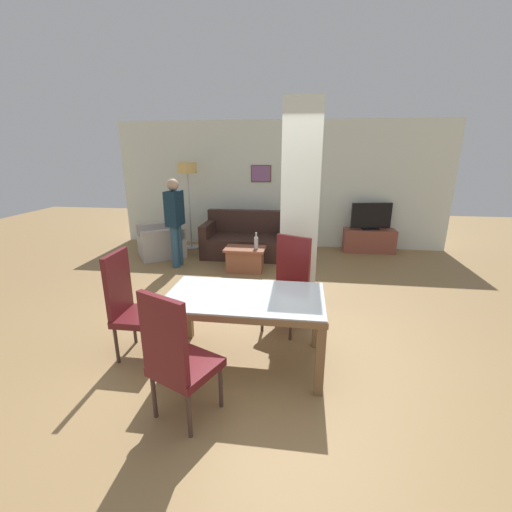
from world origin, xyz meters
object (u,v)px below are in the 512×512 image
(dining_chair_far_right, at_px, (288,282))
(armchair, at_px, (163,242))
(tv_screen, at_px, (371,217))
(dining_table, at_px, (245,310))
(dining_chair_head_left, at_px, (130,303))
(dining_chair_near_left, at_px, (177,356))
(tv_stand, at_px, (369,240))
(floor_lamp, at_px, (188,176))
(coffee_table, at_px, (245,259))
(sofa, at_px, (248,241))
(bottle, at_px, (256,242))
(standing_person, at_px, (175,217))

(dining_chair_far_right, relative_size, armchair, 0.93)
(dining_chair_far_right, relative_size, tv_screen, 1.33)
(dining_chair_far_right, bearing_deg, dining_table, 90.00)
(dining_chair_head_left, bearing_deg, armchair, -162.37)
(dining_chair_near_left, bearing_deg, armchair, 138.47)
(tv_stand, distance_m, floor_lamp, 4.09)
(tv_screen, bearing_deg, dining_chair_far_right, 55.05)
(dining_chair_far_right, xyz_separation_m, tv_screen, (1.57, 3.50, 0.17))
(coffee_table, relative_size, tv_stand, 0.67)
(sofa, bearing_deg, tv_stand, -166.08)
(dining_table, xyz_separation_m, dining_chair_head_left, (-1.19, 0.00, -0.00))
(armchair, relative_size, tv_stand, 1.13)
(dining_chair_far_right, bearing_deg, bottle, -45.93)
(coffee_table, xyz_separation_m, bottle, (0.20, -0.02, 0.32))
(coffee_table, bearing_deg, floor_lamp, 136.38)
(bottle, xyz_separation_m, tv_stand, (2.21, 1.61, -0.30))
(dining_table, distance_m, dining_chair_head_left, 1.19)
(bottle, bearing_deg, dining_table, -84.58)
(armchair, relative_size, tv_screen, 1.43)
(dining_table, bearing_deg, bottle, 95.42)
(sofa, bearing_deg, dining_table, 98.71)
(sofa, xyz_separation_m, armchair, (-1.73, -0.22, -0.02))
(dining_chair_head_left, distance_m, tv_stand, 5.37)
(floor_lamp, bearing_deg, sofa, -17.12)
(dining_table, xyz_separation_m, dining_chair_near_left, (-0.39, -0.85, -0.00))
(dining_chair_far_right, bearing_deg, tv_screen, -88.94)
(armchair, bearing_deg, tv_screen, -111.71)
(dining_chair_near_left, height_order, bottle, dining_chair_near_left)
(dining_chair_head_left, relative_size, bottle, 3.83)
(tv_stand, bearing_deg, dining_chair_near_left, -114.37)
(armchair, bearing_deg, dining_chair_near_left, 170.88)
(sofa, relative_size, armchair, 1.48)
(armchair, height_order, tv_stand, armchair)
(sofa, height_order, bottle, sofa)
(standing_person, bearing_deg, floor_lamp, -168.52)
(dining_chair_head_left, distance_m, sofa, 3.77)
(dining_chair_far_right, distance_m, floor_lamp, 4.13)
(sofa, bearing_deg, dining_chair_far_right, 108.38)
(coffee_table, distance_m, bottle, 0.38)
(tv_screen, bearing_deg, tv_stand, -10.83)
(dining_table, relative_size, floor_lamp, 0.84)
(dining_chair_head_left, xyz_separation_m, bottle, (0.94, 2.71, -0.04))
(dining_chair_far_right, height_order, floor_lamp, floor_lamp)
(coffee_table, bearing_deg, dining_chair_near_left, -88.84)
(dining_chair_far_right, bearing_deg, sofa, -46.44)
(dining_chair_far_right, height_order, tv_screen, dining_chair_far_right)
(dining_chair_near_left, bearing_deg, bottle, 112.53)
(coffee_table, height_order, standing_person, standing_person)
(floor_lamp, bearing_deg, coffee_table, -43.62)
(dining_chair_near_left, xyz_separation_m, standing_person, (-1.37, 3.69, 0.34))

